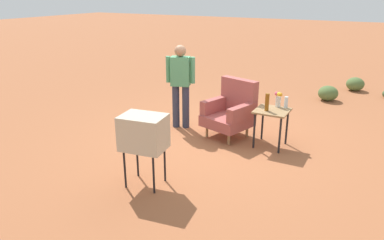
# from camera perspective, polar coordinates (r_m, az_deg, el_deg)

# --- Properties ---
(ground_plane) EXTENTS (60.00, 60.00, 0.00)m
(ground_plane) POSITION_cam_1_polar(r_m,az_deg,el_deg) (6.93, 3.08, -2.46)
(ground_plane) COLOR #A05B38
(armchair) EXTENTS (0.95, 0.97, 1.06)m
(armchair) POSITION_cam_1_polar(r_m,az_deg,el_deg) (6.82, 6.15, 1.52)
(armchair) COLOR #937047
(armchair) RESTS_ON ground
(side_table) EXTENTS (0.56, 0.56, 0.67)m
(side_table) POSITION_cam_1_polar(r_m,az_deg,el_deg) (6.43, 12.39, 0.69)
(side_table) COLOR black
(side_table) RESTS_ON ground
(tv_on_stand) EXTENTS (0.66, 0.52, 1.03)m
(tv_on_stand) POSITION_cam_1_polar(r_m,az_deg,el_deg) (4.98, -7.58, -2.01)
(tv_on_stand) COLOR black
(tv_on_stand) RESTS_ON ground
(person_standing) EXTENTS (0.55, 0.32, 1.64)m
(person_standing) POSITION_cam_1_polar(r_m,az_deg,el_deg) (7.09, -1.80, 6.04)
(person_standing) COLOR #2D3347
(person_standing) RESTS_ON ground
(bottle_tall_amber) EXTENTS (0.07, 0.07, 0.30)m
(bottle_tall_amber) POSITION_cam_1_polar(r_m,az_deg,el_deg) (6.30, 11.67, 2.76)
(bottle_tall_amber) COLOR brown
(bottle_tall_amber) RESTS_ON side_table
(bottle_short_clear) EXTENTS (0.06, 0.06, 0.20)m
(bottle_short_clear) POSITION_cam_1_polar(r_m,az_deg,el_deg) (6.54, 14.52, 2.70)
(bottle_short_clear) COLOR silver
(bottle_short_clear) RESTS_ON side_table
(flower_vase) EXTENTS (0.14, 0.10, 0.27)m
(flower_vase) POSITION_cam_1_polar(r_m,az_deg,el_deg) (6.55, 13.37, 3.27)
(flower_vase) COLOR silver
(flower_vase) RESTS_ON side_table
(shrub_mid) EXTENTS (0.47, 0.47, 0.36)m
(shrub_mid) POSITION_cam_1_polar(r_m,az_deg,el_deg) (10.96, 24.19, 5.16)
(shrub_mid) COLOR #516B38
(shrub_mid) RESTS_ON ground
(shrub_far) EXTENTS (0.48, 0.48, 0.37)m
(shrub_far) POSITION_cam_1_polar(r_m,az_deg,el_deg) (9.70, 20.53, 3.95)
(shrub_far) COLOR #516B38
(shrub_far) RESTS_ON ground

